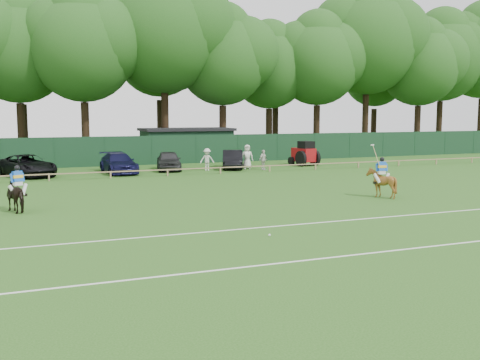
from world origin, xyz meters
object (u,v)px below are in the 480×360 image
hatch_grey (169,161)px  estate_black (233,159)px  spectator_mid (263,160)px  tractor (305,154)px  polo_ball (269,235)px  spectator_right (247,157)px  horse_dark (18,195)px  utility_shed (187,144)px  horse_chestnut (381,183)px  spectator_left (207,159)px  suv_black (27,166)px  sedan_navy (119,163)px

hatch_grey → estate_black: 5.15m
spectator_mid → tractor: size_ratio=0.59×
spectator_mid → polo_ball: spectator_mid is taller
spectator_right → polo_ball: bearing=-95.5°
horse_dark → tractor: bearing=-169.6°
estate_black → utility_shed: bearing=118.7°
estate_black → tractor: size_ratio=1.67×
horse_chestnut → spectator_mid: 15.49m
polo_ball → spectator_mid: bearing=66.2°
spectator_mid → spectator_right: bearing=99.4°
horse_dark → spectator_left: 19.80m
horse_dark → spectator_right: spectator_right is taller
spectator_mid → polo_ball: 23.89m
suv_black → spectator_left: 13.10m
estate_black → polo_ball: estate_black is taller
sedan_navy → estate_black: (9.10, 0.01, -0.01)m
estate_black → spectator_right: spectator_right is taller
horse_dark → utility_shed: size_ratio=0.21×
suv_black → sedan_navy: size_ratio=1.07×
hatch_grey → utility_shed: (3.90, 8.21, 0.78)m
hatch_grey → spectator_right: spectator_right is taller
horse_chestnut → spectator_mid: (0.14, 15.49, 0.00)m
horse_dark → tractor: size_ratio=0.67×
utility_shed → tractor: 11.68m
hatch_grey → sedan_navy: bearing=-159.6°
horse_dark → hatch_grey: (11.07, 15.42, -0.00)m
hatch_grey → suv_black: bearing=-166.3°
sedan_navy → tractor: 15.74m
horse_dark → suv_black: (0.73, 15.06, 0.00)m
estate_black → horse_dark: bearing=-116.6°
horse_chestnut → sedan_navy: (-10.81, 17.35, -0.04)m
horse_chestnut → estate_black: size_ratio=0.35×
horse_dark → hatch_grey: horse_dark is taller
spectator_left → spectator_mid: (4.22, -1.24, -0.07)m
horse_dark → sedan_navy: size_ratio=0.35×
horse_chestnut → hatch_grey: horse_chestnut is taller
polo_ball → tractor: 27.92m
hatch_grey → tractor: tractor is taller
horse_chestnut → spectator_right: spectator_right is taller
spectator_right → estate_black: bearing=157.7°
spectator_right → sedan_navy: bearing=-168.8°
horse_chestnut → utility_shed: 26.34m
horse_chestnut → sedan_navy: horse_chestnut is taller
spectator_left → hatch_grey: bearing=169.3°
horse_dark → utility_shed: utility_shed is taller
estate_black → tractor: 6.64m
utility_shed → hatch_grey: bearing=-115.4°
hatch_grey → utility_shed: size_ratio=0.53×
estate_black → polo_ball: (-7.79, -23.72, -0.70)m
estate_black → sedan_navy: bearing=-159.0°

